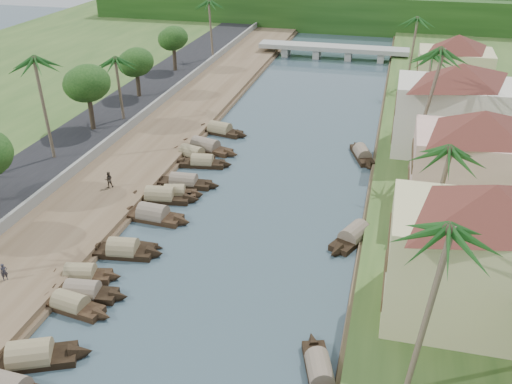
% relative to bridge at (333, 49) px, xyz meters
% --- Properties ---
extents(ground, '(220.00, 220.00, 0.00)m').
position_rel_bridge_xyz_m(ground, '(-0.00, -72.00, -1.72)').
color(ground, '#384B54').
rests_on(ground, ground).
extents(left_bank, '(10.00, 180.00, 0.80)m').
position_rel_bridge_xyz_m(left_bank, '(-16.00, -52.00, -1.32)').
color(left_bank, brown).
rests_on(left_bank, ground).
extents(right_bank, '(16.00, 180.00, 1.20)m').
position_rel_bridge_xyz_m(right_bank, '(19.00, -52.00, -1.12)').
color(right_bank, '#304E1F').
rests_on(right_bank, ground).
extents(road, '(8.00, 180.00, 1.40)m').
position_rel_bridge_xyz_m(road, '(-24.50, -52.00, -1.02)').
color(road, black).
rests_on(road, ground).
extents(retaining_wall, '(0.40, 180.00, 1.10)m').
position_rel_bridge_xyz_m(retaining_wall, '(-20.20, -52.00, -0.37)').
color(retaining_wall, gray).
rests_on(retaining_wall, left_bank).
extents(treeline, '(120.00, 14.00, 8.00)m').
position_rel_bridge_xyz_m(treeline, '(-0.00, 28.00, 2.28)').
color(treeline, '#14350E').
rests_on(treeline, ground).
extents(bridge, '(28.00, 4.00, 2.40)m').
position_rel_bridge_xyz_m(bridge, '(0.00, 0.00, 0.00)').
color(bridge, gray).
rests_on(bridge, ground).
extents(building_near, '(14.85, 14.85, 10.20)m').
position_rel_bridge_xyz_m(building_near, '(18.99, -74.00, 4.66)').
color(building_near, '#CBC588').
rests_on(building_near, right_bank).
extents(building_mid, '(14.11, 14.11, 9.70)m').
position_rel_bridge_xyz_m(building_mid, '(19.99, -58.00, 4.41)').
color(building_mid, beige).
rests_on(building_mid, right_bank).
extents(building_far, '(15.59, 15.59, 10.20)m').
position_rel_bridge_xyz_m(building_far, '(18.99, -44.00, 4.66)').
color(building_far, beige).
rests_on(building_far, right_bank).
extents(building_distant, '(12.62, 12.62, 9.20)m').
position_rel_bridge_xyz_m(building_distant, '(19.99, -24.00, 4.16)').
color(building_distant, '#CBC588').
rests_on(building_distant, right_bank).
extents(sampan_1, '(8.19, 5.01, 2.40)m').
position_rel_bridge_xyz_m(sampan_1, '(-8.98, -84.50, -1.30)').
color(sampan_1, black).
rests_on(sampan_1, ground).
extents(sampan_2, '(7.39, 2.56, 1.95)m').
position_rel_bridge_xyz_m(sampan_2, '(-9.29, -78.98, -1.31)').
color(sampan_2, black).
rests_on(sampan_2, ground).
extents(sampan_3, '(7.50, 2.38, 2.02)m').
position_rel_bridge_xyz_m(sampan_3, '(-9.18, -77.42, -1.31)').
color(sampan_3, black).
rests_on(sampan_3, ground).
extents(sampan_4, '(6.91, 2.84, 1.96)m').
position_rel_bridge_xyz_m(sampan_4, '(-10.50, -75.39, -1.31)').
color(sampan_4, black).
rests_on(sampan_4, ground).
extents(sampan_5, '(7.33, 2.69, 2.28)m').
position_rel_bridge_xyz_m(sampan_5, '(-8.75, -71.32, -1.30)').
color(sampan_5, black).
rests_on(sampan_5, ground).
extents(sampan_6, '(7.99, 2.42, 2.34)m').
position_rel_bridge_xyz_m(sampan_6, '(-8.69, -65.11, -1.30)').
color(sampan_6, black).
rests_on(sampan_6, ground).
extents(sampan_7, '(8.44, 2.78, 2.21)m').
position_rel_bridge_xyz_m(sampan_7, '(-9.51, -61.40, -1.31)').
color(sampan_7, black).
rests_on(sampan_7, ground).
extents(sampan_8, '(6.27, 2.88, 1.94)m').
position_rel_bridge_xyz_m(sampan_8, '(-8.37, -60.35, -1.31)').
color(sampan_8, black).
rests_on(sampan_8, ground).
extents(sampan_9, '(8.16, 2.06, 2.06)m').
position_rel_bridge_xyz_m(sampan_9, '(-8.38, -57.71, -1.31)').
color(sampan_9, black).
rests_on(sampan_9, ground).
extents(sampan_10, '(7.77, 3.72, 2.12)m').
position_rel_bridge_xyz_m(sampan_10, '(-10.07, -50.51, -1.31)').
color(sampan_10, black).
rests_on(sampan_10, ground).
extents(sampan_11, '(7.19, 2.53, 2.05)m').
position_rel_bridge_xyz_m(sampan_11, '(-8.10, -52.47, -1.31)').
color(sampan_11, black).
rests_on(sampan_11, ground).
extents(sampan_12, '(9.63, 4.29, 2.26)m').
position_rel_bridge_xyz_m(sampan_12, '(-9.24, -48.03, -1.31)').
color(sampan_12, black).
rests_on(sampan_12, ground).
extents(sampan_13, '(8.41, 3.40, 2.25)m').
position_rel_bridge_xyz_m(sampan_13, '(-9.18, -42.35, -1.31)').
color(sampan_13, black).
rests_on(sampan_13, ground).
extents(sampan_14, '(3.63, 7.63, 1.88)m').
position_rel_bridge_xyz_m(sampan_14, '(9.56, -81.12, -1.32)').
color(sampan_14, black).
rests_on(sampan_14, ground).
extents(sampan_15, '(4.81, 8.04, 2.17)m').
position_rel_bridge_xyz_m(sampan_15, '(10.13, -64.13, -1.31)').
color(sampan_15, black).
rests_on(sampan_15, ground).
extents(sampan_16, '(3.98, 7.94, 1.97)m').
position_rel_bridge_xyz_m(sampan_16, '(9.32, -45.63, -1.31)').
color(sampan_16, black).
rests_on(sampan_16, ground).
extents(canoe_1, '(4.78, 0.84, 0.77)m').
position_rel_bridge_xyz_m(canoe_1, '(-8.16, -69.68, -1.62)').
color(canoe_1, black).
rests_on(canoe_1, ground).
extents(canoe_2, '(6.26, 2.68, 0.91)m').
position_rel_bridge_xyz_m(canoe_2, '(-9.41, -47.47, -1.62)').
color(canoe_2, black).
rests_on(canoe_2, ground).
extents(palm_0, '(3.20, 3.20, 12.92)m').
position_rel_bridge_xyz_m(palm_0, '(15.00, -82.20, 10.56)').
color(palm_0, '#74604D').
rests_on(palm_0, ground).
extents(palm_1, '(3.20, 3.20, 11.39)m').
position_rel_bridge_xyz_m(palm_1, '(16.00, -67.87, 9.08)').
color(palm_1, '#74604D').
rests_on(palm_1, ground).
extents(palm_2, '(3.20, 3.20, 14.42)m').
position_rel_bridge_xyz_m(palm_2, '(15.00, -50.24, 12.02)').
color(palm_2, '#74604D').
rests_on(palm_2, ground).
extents(palm_3, '(3.20, 3.20, 10.41)m').
position_rel_bridge_xyz_m(palm_3, '(16.00, -35.22, 8.14)').
color(palm_3, '#74604D').
rests_on(palm_3, ground).
extents(palm_5, '(3.20, 3.20, 12.64)m').
position_rel_bridge_xyz_m(palm_5, '(-24.00, -57.10, 10.49)').
color(palm_5, '#74604D').
rests_on(palm_5, ground).
extents(palm_6, '(3.20, 3.20, 9.45)m').
position_rel_bridge_xyz_m(palm_6, '(-22.00, -43.71, 7.41)').
color(palm_6, '#74604D').
rests_on(palm_6, ground).
extents(palm_7, '(3.20, 3.20, 11.70)m').
position_rel_bridge_xyz_m(palm_7, '(14.00, -18.32, 9.38)').
color(palm_7, '#74604D').
rests_on(palm_7, ground).
extents(palm_8, '(3.20, 3.20, 11.40)m').
position_rel_bridge_xyz_m(palm_8, '(-20.50, -10.48, 9.30)').
color(palm_8, '#74604D').
rests_on(palm_8, ground).
extents(tree_3, '(5.30, 5.30, 8.01)m').
position_rel_bridge_xyz_m(tree_3, '(-24.00, -48.02, 5.42)').
color(tree_3, '#443726').
rests_on(tree_3, ground).
extents(tree_4, '(4.70, 4.70, 6.89)m').
position_rel_bridge_xyz_m(tree_4, '(-24.00, -34.33, 4.55)').
color(tree_4, '#443726').
rests_on(tree_4, ground).
extents(tree_5, '(4.45, 4.45, 7.13)m').
position_rel_bridge_xyz_m(tree_5, '(-24.00, -19.91, 4.88)').
color(tree_5, '#443726').
rests_on(tree_5, ground).
extents(tree_6, '(4.52, 4.52, 7.26)m').
position_rel_bridge_xyz_m(tree_6, '(24.00, -41.73, 4.78)').
color(tree_6, '#443726').
rests_on(tree_6, ground).
extents(person_near, '(0.61, 0.62, 1.45)m').
position_rel_bridge_xyz_m(person_near, '(-15.49, -77.86, -0.20)').
color(person_near, '#292830').
rests_on(person_near, left_bank).
extents(person_far, '(1.03, 0.96, 1.70)m').
position_rel_bridge_xyz_m(person_far, '(-15.08, -61.32, -0.07)').
color(person_far, '#362F26').
rests_on(person_far, left_bank).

